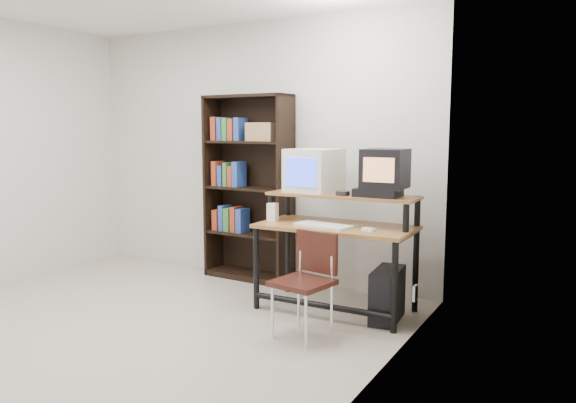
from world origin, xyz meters
The scene contains 16 objects.
floor centered at (0.00, 0.00, -0.01)m, with size 4.00×4.00×0.01m, color #B7AA97.
back_wall centered at (0.00, 2.00, 1.30)m, with size 4.00×0.01×2.60m, color beige.
right_wall centered at (2.00, 0.00, 1.30)m, with size 0.01×4.00×2.60m, color beige.
computer_desk centered at (1.25, 1.34, 0.70)m, with size 1.30×0.66×0.98m.
crt_monitor centered at (0.96, 1.50, 1.16)m, with size 0.46×0.46×0.39m.
vcr centered at (1.57, 1.43, 1.01)m, with size 0.36×0.26×0.08m, color black.
crt_tv centered at (1.62, 1.46, 1.21)m, with size 0.35×0.35×0.32m.
cd_spindle centered at (1.29, 1.36, 0.99)m, with size 0.12×0.12×0.05m, color #26262B.
keyboard centered at (1.19, 1.20, 0.74)m, with size 0.47×0.21×0.04m, color silver.
mousepad centered at (1.61, 1.21, 0.72)m, with size 0.22×0.18×0.01m, color black.
mouse centered at (1.59, 1.19, 0.74)m, with size 0.10×0.06×0.03m, color white.
desk_speaker centered at (0.68, 1.25, 0.80)m, with size 0.08×0.07×0.17m, color silver.
pc_tower centered at (1.72, 1.29, 0.21)m, with size 0.20×0.45×0.42m, color black.
school_chair centered at (1.31, 0.69, 0.47)m, with size 0.45×0.45×0.77m.
bookshelf centered at (0.04, 1.86, 0.96)m, with size 0.95×0.36×1.87m.
wall_outlet centered at (1.99, 1.15, 0.30)m, with size 0.02×0.08×0.12m, color beige.
Camera 1 is at (3.14, -2.92, 1.54)m, focal length 35.00 mm.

